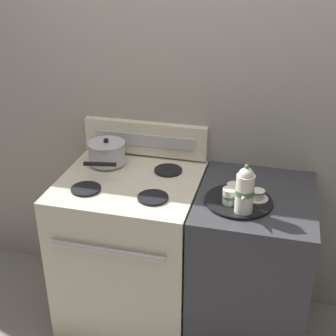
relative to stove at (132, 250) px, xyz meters
name	(u,v)px	position (x,y,z in m)	size (l,w,h in m)	color
ground_plane	(181,319)	(0.29, 0.00, -0.44)	(6.00, 6.00, 0.00)	gray
wall_back	(198,122)	(0.29, 0.36, 0.66)	(6.00, 0.05, 2.20)	#9E998E
stove	(132,250)	(0.00, 0.00, 0.00)	(0.72, 0.70, 0.90)	beige
control_panel	(145,138)	(0.00, 0.31, 0.55)	(0.71, 0.05, 0.19)	beige
side_counter	(250,268)	(0.66, 0.00, 0.00)	(0.57, 0.67, 0.89)	#38383D
saucepan	(107,153)	(-0.17, 0.15, 0.51)	(0.22, 0.31, 0.15)	#B7B7BC
serving_tray	(239,201)	(0.58, -0.08, 0.45)	(0.32, 0.32, 0.01)	black
teapot	(245,190)	(0.61, -0.18, 0.57)	(0.09, 0.14, 0.24)	white
teacup_left	(258,195)	(0.66, -0.05, 0.48)	(0.10, 0.10, 0.05)	white
teacup_right	(234,188)	(0.54, -0.02, 0.48)	(0.10, 0.10, 0.05)	white
creamer_jug	(230,196)	(0.54, -0.12, 0.49)	(0.07, 0.07, 0.07)	white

